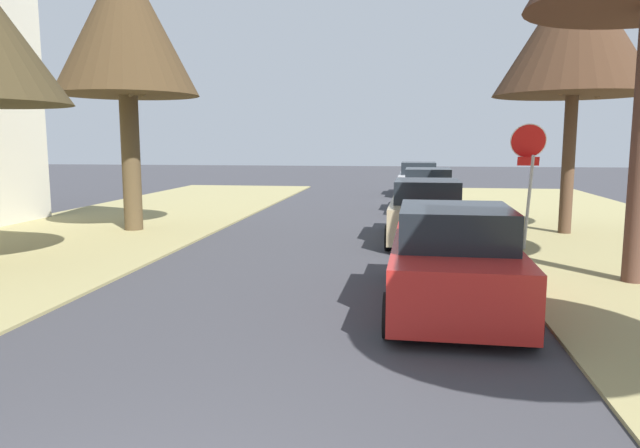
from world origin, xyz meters
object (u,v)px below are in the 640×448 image
(parked_sedan_red, at_px, (453,261))
(parked_sedan_tan, at_px, (426,212))
(stop_sign_far, at_px, (528,159))
(street_tree_right_mid_b, at_px, (576,29))
(parked_sedan_white, at_px, (427,191))
(street_tree_left_mid_b, at_px, (125,26))
(parked_sedan_silver, at_px, (418,180))

(parked_sedan_red, bearing_deg, parked_sedan_tan, 91.62)
(stop_sign_far, height_order, parked_sedan_tan, stop_sign_far)
(street_tree_right_mid_b, distance_m, parked_sedan_white, 7.86)
(stop_sign_far, xyz_separation_m, parked_sedan_tan, (-2.21, 1.26, -1.42))
(street_tree_left_mid_b, relative_size, parked_sedan_tan, 1.71)
(stop_sign_far, relative_size, street_tree_right_mid_b, 0.41)
(parked_sedan_red, bearing_deg, street_tree_left_mid_b, 141.75)
(street_tree_left_mid_b, bearing_deg, stop_sign_far, -8.87)
(parked_sedan_silver, bearing_deg, parked_sedan_tan, -90.48)
(parked_sedan_white, bearing_deg, street_tree_left_mid_b, -143.47)
(parked_sedan_white, bearing_deg, stop_sign_far, -76.29)
(street_tree_right_mid_b, height_order, parked_sedan_red, street_tree_right_mid_b)
(stop_sign_far, bearing_deg, parked_sedan_silver, 98.19)
(street_tree_right_mid_b, bearing_deg, parked_sedan_tan, -159.14)
(parked_sedan_tan, relative_size, parked_sedan_white, 1.00)
(stop_sign_far, bearing_deg, parked_sedan_tan, 150.28)
(street_tree_right_mid_b, height_order, parked_sedan_white, street_tree_right_mid_b)
(stop_sign_far, xyz_separation_m, parked_sedan_red, (-2.04, -4.97, -1.42))
(street_tree_left_mid_b, relative_size, parked_sedan_white, 1.71)
(parked_sedan_tan, bearing_deg, stop_sign_far, -29.72)
(stop_sign_far, height_order, street_tree_right_mid_b, street_tree_right_mid_b)
(street_tree_left_mid_b, bearing_deg, parked_sedan_silver, 57.39)
(street_tree_left_mid_b, distance_m, parked_sedan_silver, 16.18)
(parked_sedan_red, bearing_deg, stop_sign_far, 67.74)
(stop_sign_far, relative_size, parked_sedan_red, 0.65)
(street_tree_right_mid_b, xyz_separation_m, street_tree_left_mid_b, (-12.00, -1.09, 0.21))
(street_tree_right_mid_b, distance_m, parked_sedan_silver, 13.32)
(street_tree_right_mid_b, distance_m, parked_sedan_red, 9.73)
(stop_sign_far, height_order, parked_sedan_red, stop_sign_far)
(street_tree_right_mid_b, distance_m, parked_sedan_tan, 6.24)
(street_tree_right_mid_b, xyz_separation_m, parked_sedan_tan, (-3.81, -1.45, -4.73))
(parked_sedan_red, relative_size, parked_sedan_tan, 1.00)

